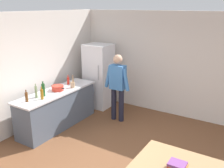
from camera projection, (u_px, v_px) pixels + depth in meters
The scene contains 13 objects.
wall_back at pixel (172, 64), 6.57m from camera, with size 6.40×0.12×2.70m, color silver.
wall_left at pixel (16, 75), 5.61m from camera, with size 0.12×5.60×2.70m, color silver.
kitchen_counter at pixel (58, 109), 6.07m from camera, with size 0.64×2.20×0.90m.
refrigerator at pixel (99, 76), 7.18m from camera, with size 0.70×0.67×1.80m.
person at pixel (118, 84), 6.23m from camera, with size 0.70×0.22×1.70m.
cooking_pot at pixel (58, 88), 5.95m from camera, with size 0.40×0.28×0.12m.
utensil_jar at pixel (73, 85), 6.14m from camera, with size 0.11×0.11×0.32m.
bottle_beer_brown at pixel (27, 97), 5.25m from camera, with size 0.06×0.06×0.26m.
bottle_wine_green at pixel (43, 90), 5.56m from camera, with size 0.08×0.08×0.34m.
bottle_sauce_red at pixel (68, 81), 6.39m from camera, with size 0.06×0.06×0.24m.
bottle_vinegar_tall at pixel (36, 92), 5.46m from camera, with size 0.06×0.06×0.32m.
bottle_oil_amber at pixel (42, 94), 5.38m from camera, with size 0.06×0.06×0.28m.
book_stack at pixel (177, 166), 3.32m from camera, with size 0.24×0.20×0.12m.
Camera 1 is at (2.07, -3.27, 2.85)m, focal length 40.53 mm.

